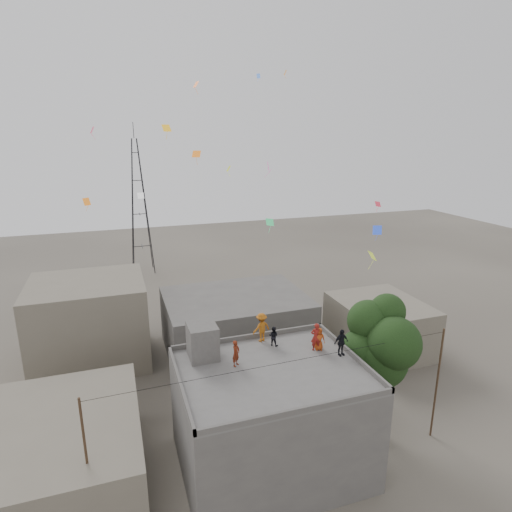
# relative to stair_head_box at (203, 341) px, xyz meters

# --- Properties ---
(ground) EXTENTS (140.00, 140.00, 0.00)m
(ground) POSITION_rel_stair_head_box_xyz_m (3.20, -2.60, -7.10)
(ground) COLOR #464039
(ground) RESTS_ON ground
(main_building) EXTENTS (10.00, 8.00, 6.10)m
(main_building) POSITION_rel_stair_head_box_xyz_m (3.20, -2.60, -4.05)
(main_building) COLOR #4E4B48
(main_building) RESTS_ON ground
(parapet) EXTENTS (10.00, 8.00, 0.30)m
(parapet) POSITION_rel_stair_head_box_xyz_m (3.20, -2.60, -0.85)
(parapet) COLOR #4E4B48
(parapet) RESTS_ON main_building
(stair_head_box) EXTENTS (1.60, 1.80, 2.00)m
(stair_head_box) POSITION_rel_stair_head_box_xyz_m (0.00, 0.00, 0.00)
(stair_head_box) COLOR #4E4B48
(stair_head_box) RESTS_ON main_building
(neighbor_west) EXTENTS (8.00, 10.00, 4.00)m
(neighbor_west) POSITION_rel_stair_head_box_xyz_m (-7.80, -0.60, -5.10)
(neighbor_west) COLOR #696153
(neighbor_west) RESTS_ON ground
(neighbor_north) EXTENTS (12.00, 9.00, 5.00)m
(neighbor_north) POSITION_rel_stair_head_box_xyz_m (5.20, 11.40, -4.60)
(neighbor_north) COLOR #4E4B48
(neighbor_north) RESTS_ON ground
(neighbor_northwest) EXTENTS (9.00, 8.00, 7.00)m
(neighbor_northwest) POSITION_rel_stair_head_box_xyz_m (-6.80, 13.40, -3.60)
(neighbor_northwest) COLOR #696153
(neighbor_northwest) RESTS_ON ground
(neighbor_east) EXTENTS (7.00, 8.00, 4.40)m
(neighbor_east) POSITION_rel_stair_head_box_xyz_m (17.20, 7.40, -4.90)
(neighbor_east) COLOR #696153
(neighbor_east) RESTS_ON ground
(tree) EXTENTS (4.90, 4.60, 9.10)m
(tree) POSITION_rel_stair_head_box_xyz_m (10.57, -2.00, -1.00)
(tree) COLOR black
(tree) RESTS_ON ground
(utility_line) EXTENTS (20.12, 0.62, 7.40)m
(utility_line) POSITION_rel_stair_head_box_xyz_m (3.70, -3.85, -3.27)
(utility_line) COLOR black
(utility_line) RESTS_ON ground
(transmission_tower) EXTENTS (2.97, 2.97, 20.01)m
(transmission_tower) POSITION_rel_stair_head_box_xyz_m (-0.80, 37.40, 1.97)
(transmission_tower) COLOR black
(transmission_tower) RESTS_ON ground
(person_red_adult) EXTENTS (0.71, 0.56, 1.72)m
(person_red_adult) POSITION_rel_stair_head_box_xyz_m (6.49, -1.33, -0.14)
(person_red_adult) COLOR maroon
(person_red_adult) RESTS_ON main_building
(person_orange_child) EXTENTS (0.77, 0.60, 1.39)m
(person_orange_child) POSITION_rel_stair_head_box_xyz_m (6.70, -1.33, -0.31)
(person_orange_child) COLOR #A63D13
(person_orange_child) RESTS_ON main_building
(person_dark_child) EXTENTS (0.75, 0.73, 1.22)m
(person_dark_child) POSITION_rel_stair_head_box_xyz_m (4.34, 0.03, -0.39)
(person_dark_child) COLOR black
(person_dark_child) RESTS_ON main_building
(person_dark_adult) EXTENTS (0.99, 0.52, 1.60)m
(person_dark_adult) POSITION_rel_stair_head_box_xyz_m (7.60, -2.33, -0.20)
(person_dark_adult) COLOR black
(person_dark_adult) RESTS_ON main_building
(person_orange_adult) EXTENTS (1.32, 0.97, 1.83)m
(person_orange_adult) POSITION_rel_stair_head_box_xyz_m (3.84, 0.80, -0.09)
(person_orange_adult) COLOR #A45612
(person_orange_adult) RESTS_ON main_building
(person_red_child) EXTENTS (0.64, 0.63, 1.49)m
(person_red_child) POSITION_rel_stair_head_box_xyz_m (1.54, -1.51, -0.25)
(person_red_child) COLOR #62200F
(person_red_child) RESTS_ON main_building
(kites) EXTENTS (19.63, 13.63, 12.37)m
(kites) POSITION_rel_stair_head_box_xyz_m (5.31, 3.85, 8.47)
(kites) COLOR orange
(kites) RESTS_ON ground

